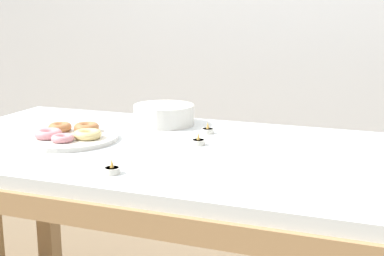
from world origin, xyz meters
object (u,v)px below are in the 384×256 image
(tealight_right_edge, at_px, (208,130))
(plate_stack, at_px, (164,115))
(pastry_platter, at_px, (69,136))
(tealight_left_edge, at_px, (198,142))
(tealight_near_cakes, at_px, (112,170))

(tealight_right_edge, bearing_deg, plate_stack, 158.62)
(pastry_platter, bearing_deg, tealight_left_edge, 12.28)
(tealight_right_edge, relative_size, tealight_left_edge, 1.00)
(tealight_left_edge, bearing_deg, tealight_right_edge, 98.38)
(pastry_platter, bearing_deg, plate_stack, 59.15)
(pastry_platter, relative_size, tealight_near_cakes, 7.64)
(plate_stack, height_order, tealight_near_cakes, plate_stack)
(tealight_near_cakes, bearing_deg, tealight_left_edge, 73.14)
(tealight_left_edge, xyz_separation_m, tealight_near_cakes, (-0.10, -0.34, 0.00))
(tealight_left_edge, relative_size, tealight_near_cakes, 1.00)
(pastry_platter, xyz_separation_m, tealight_right_edge, (0.37, 0.24, -0.00))
(plate_stack, xyz_separation_m, tealight_right_edge, (0.19, -0.07, -0.02))
(plate_stack, xyz_separation_m, tealight_near_cakes, (0.11, -0.56, -0.02))
(plate_stack, bearing_deg, pastry_platter, -120.85)
(pastry_platter, distance_m, tealight_left_edge, 0.40)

